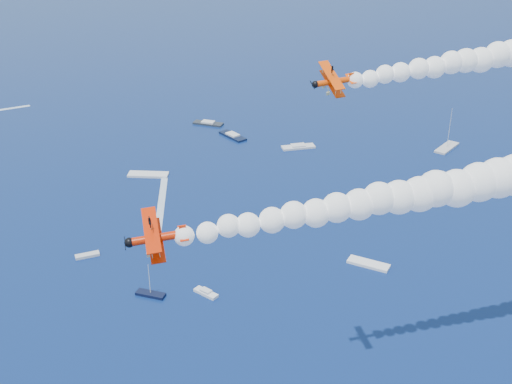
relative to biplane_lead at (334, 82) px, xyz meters
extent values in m
cube|color=white|center=(-30.12, 58.40, -59.85)|extent=(3.47, 9.40, 0.70)
cube|color=silver|center=(-47.24, 54.92, -59.85)|extent=(6.28, 3.39, 0.70)
cube|color=#0E1732|center=(13.86, 69.05, -59.85)|extent=(5.09, 9.90, 0.70)
cube|color=silver|center=(70.04, 111.08, -59.85)|extent=(11.61, 11.47, 0.70)
cube|color=white|center=(22.04, 42.09, -59.85)|extent=(10.37, 8.54, 0.70)
cube|color=white|center=(-18.49, 34.83, -59.85)|extent=(5.67, 5.68, 0.70)
cube|color=silver|center=(18.68, 118.21, -59.85)|extent=(11.95, 4.95, 0.70)
cube|color=black|center=(-31.12, 36.01, -59.85)|extent=(7.15, 4.91, 0.70)
cube|color=#282D36|center=(-11.15, 145.57, -59.85)|extent=(11.92, 8.34, 0.70)
cube|color=#0E1732|center=(-3.09, 131.50, -59.85)|extent=(9.64, 12.37, 0.70)
cube|color=white|center=(-32.96, 101.78, -59.85)|extent=(13.28, 6.46, 0.70)
cube|color=white|center=(-28.80, 81.99, -60.17)|extent=(4.13, 38.05, 0.04)
camera|label=1|loc=(-22.77, -89.31, 27.75)|focal=45.79mm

